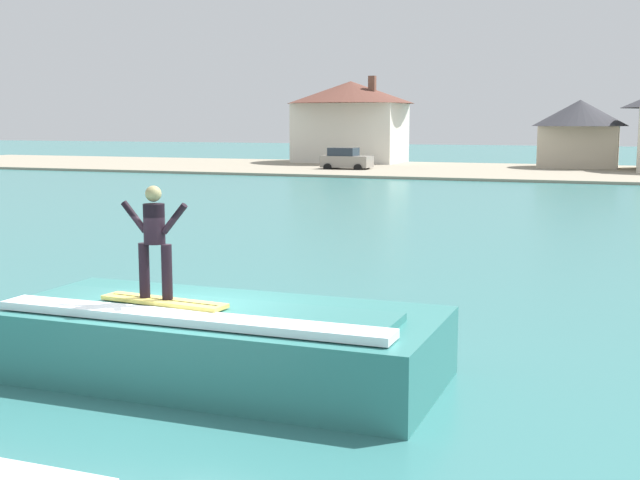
% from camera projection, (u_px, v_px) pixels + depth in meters
% --- Properties ---
extents(ground_plane, '(260.00, 260.00, 0.00)m').
position_uv_depth(ground_plane, '(186.00, 378.00, 12.75)').
color(ground_plane, '#337170').
extents(wave_crest, '(6.78, 3.02, 1.20)m').
position_uv_depth(wave_crest, '(218.00, 341.00, 12.70)').
color(wave_crest, '#327974').
rests_on(wave_crest, ground_plane).
extents(surfboard, '(2.10, 0.60, 0.06)m').
position_uv_depth(surfboard, '(164.00, 301.00, 12.42)').
color(surfboard, '#EAD159').
rests_on(surfboard, wave_crest).
extents(surfer, '(1.12, 0.32, 1.70)m').
position_uv_depth(surfer, '(155.00, 236.00, 12.36)').
color(surfer, black).
rests_on(surfer, surfboard).
extents(shoreline_bank, '(120.00, 20.73, 0.19)m').
position_uv_depth(shoreline_bank, '(546.00, 172.00, 63.14)').
color(shoreline_bank, gray).
rests_on(shoreline_bank, ground_plane).
extents(car_near_shore, '(3.85, 2.29, 1.86)m').
position_uv_depth(car_near_shore, '(346.00, 159.00, 65.58)').
color(car_near_shore, gray).
rests_on(car_near_shore, ground_plane).
extents(house_with_chimney, '(11.69, 11.69, 7.95)m').
position_uv_depth(house_with_chimney, '(351.00, 115.00, 76.24)').
color(house_with_chimney, silver).
rests_on(house_with_chimney, ground_plane).
extents(house_small_cottage, '(7.60, 7.60, 5.66)m').
position_uv_depth(house_small_cottage, '(579.00, 129.00, 67.26)').
color(house_small_cottage, beige).
rests_on(house_small_cottage, ground_plane).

